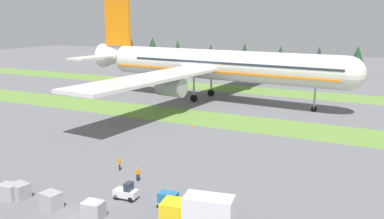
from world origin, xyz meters
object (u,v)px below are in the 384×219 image
Objects in this scene: uld_container_0 at (20,191)px; taxiway_marker_0 at (193,126)px; uld_container_2 at (94,210)px; cargo_dolly_third at (221,207)px; ground_crew_loader at (138,173)px; cargo_dolly_lead at (168,198)px; cargo_dolly_second at (194,203)px; catering_truck at (199,212)px; airliner at (212,64)px; taxiway_marker_1 at (134,116)px; uld_container_1 at (9,191)px; uld_container_3 at (51,200)px; ground_crew_marshaller at (119,163)px; baggage_tug at (126,192)px.

uld_container_0 is 3.16× the size of taxiway_marker_0.
uld_container_2 reaches higher than uld_container_0.
ground_crew_loader is at bearing 67.36° from cargo_dolly_third.
cargo_dolly_lead is 1.00× the size of cargo_dolly_second.
airliner is at bearing 13.04° from catering_truck.
cargo_dolly_second is (2.89, 0.26, 0.00)m from cargo_dolly_lead.
uld_container_2 is 2.94× the size of taxiway_marker_1.
taxiway_marker_1 is (-9.11, 37.23, -0.49)m from uld_container_1.
cargo_dolly_lead and cargo_dolly_third have the same top height.
airliner reaches higher than uld_container_0.
uld_container_3 is (5.93, 0.27, 0.05)m from uld_container_1.
airliner reaches higher than uld_container_2.
taxiway_marker_1 is (-15.04, 36.96, -0.53)m from uld_container_3.
catering_truck is (5.12, -3.24, 1.03)m from cargo_dolly_lead.
cargo_dolly_third is at bearing 16.34° from uld_container_1.
taxiway_marker_0 is (-14.79, 29.37, -0.60)m from cargo_dolly_second.
cargo_dolly_lead is at bearing -151.77° from ground_crew_marshaller.
taxiway_marker_0 is (-0.93, 23.20, -0.63)m from ground_crew_marshaller.
taxiway_marker_0 is 0.93× the size of taxiway_marker_1.
cargo_dolly_second is 1.16× the size of uld_container_2.
ground_crew_loader is at bearing 98.52° from uld_container_2.
cargo_dolly_second is 3.41× the size of taxiway_marker_1.
taxiway_marker_1 is at bearing -82.72° from ground_crew_loader.
airliner reaches higher than baggage_tug.
cargo_dolly_lead is 0.32× the size of catering_truck.
uld_container_2 is at bearing 171.35° from baggage_tug.
uld_container_2 is 5.38m from uld_container_3.
baggage_tug is 4.27× the size of taxiway_marker_0.
cargo_dolly_lead is 7.67m from uld_container_2.
ground_crew_marshaller is at bearing 54.46° from cargo_dolly_lead.
ground_crew_loader is at bearing -54.69° from taxiway_marker_1.
uld_container_1 is at bearing 87.40° from catering_truck.
uld_container_3 reaches higher than taxiway_marker_1.
catering_truck is at bearing 119.05° from ground_crew_loader.
uld_container_0 is (3.92, -60.46, -7.80)m from airliner.
baggage_tug is at bearing 19.58° from airliner.
baggage_tug is at bearing 24.76° from uld_container_0.
cargo_dolly_third reaches higher than taxiway_marker_0.
catering_truck is 3.62× the size of uld_container_3.
cargo_dolly_second is (7.89, 0.71, 0.10)m from baggage_tug.
cargo_dolly_second is 4.27m from catering_truck.
uld_container_0 is at bearing 109.62° from baggage_tug.
ground_crew_marshaller reaches higher than taxiway_marker_1.
taxiway_marker_0 is (-1.22, 35.41, -0.56)m from uld_container_3.
uld_container_3 reaches higher than taxiway_marker_0.
uld_container_3 is (0.28, -12.21, -0.07)m from ground_crew_marshaller.
catering_truck is 18.80m from ground_crew_marshaller.
taxiway_marker_1 is at bearing 105.30° from uld_container_0.
uld_container_3 is at bearing 89.17° from catering_truck.
airliner is 36.60× the size of cargo_dolly_second.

